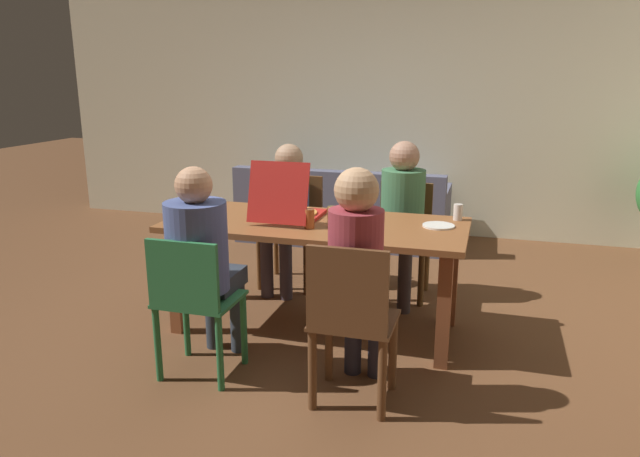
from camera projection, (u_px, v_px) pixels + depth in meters
name	position (u px, v px, depth m)	size (l,w,h in m)	color
ground_plane	(316.00, 327.00, 4.12)	(20.00, 20.00, 0.00)	brown
back_wall	(391.00, 97.00, 6.35)	(7.88, 0.12, 2.94)	beige
dining_table	(316.00, 237.00, 3.95)	(1.98, 0.86, 0.76)	brown
chair_0	(193.00, 299.00, 3.31)	(0.44, 0.39, 0.86)	#2A7340
person_0	(202.00, 253.00, 3.38)	(0.35, 0.54, 1.23)	#2F3742
chair_1	(293.00, 224.00, 4.93)	(0.46, 0.45, 0.89)	brown
person_1	(287.00, 205.00, 4.74)	(0.32, 0.54, 1.18)	#403843
chair_2	(403.00, 236.00, 4.67)	(0.44, 0.42, 0.88)	brown
person_2	(401.00, 208.00, 4.48)	(0.34, 0.55, 1.23)	#3D3538
chair_3	(351.00, 322.00, 3.03)	(0.43, 0.39, 0.91)	brown
person_3	(358.00, 266.00, 3.08)	(0.29, 0.48, 1.27)	#2E2C3D
pizza_box_0	(289.00, 210.00, 4.00)	(0.40, 0.52, 0.41)	red
plate_0	(197.00, 222.00, 3.88)	(0.22, 0.22, 0.03)	white
plate_1	(439.00, 226.00, 3.80)	(0.21, 0.21, 0.01)	white
drinking_glass_0	(332.00, 217.00, 3.79)	(0.06, 0.06, 0.13)	#E4C062
drinking_glass_1	(309.00, 219.00, 3.75)	(0.07, 0.07, 0.13)	#B05327
drinking_glass_2	(458.00, 212.00, 3.96)	(0.06, 0.06, 0.11)	silver
couch	(343.00, 215.00, 6.19)	(2.15, 0.86, 0.79)	slate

